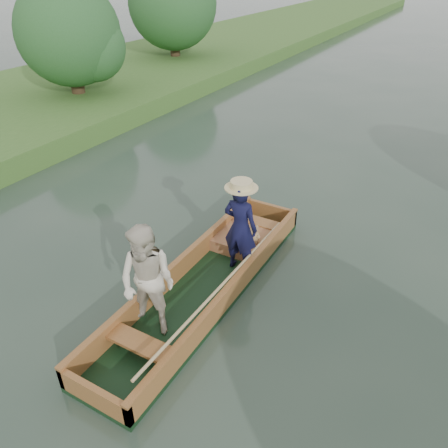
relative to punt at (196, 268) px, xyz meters
The scene contains 3 objects.
ground 0.62m from the punt, 80.83° to the left, with size 120.00×120.00×0.00m, color #283D30.
trees_far 9.50m from the punt, 114.63° to the left, with size 22.14×13.11×4.72m.
punt is the anchor object (origin of this frame).
Camera 1 is at (2.93, -4.55, 4.62)m, focal length 35.00 mm.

